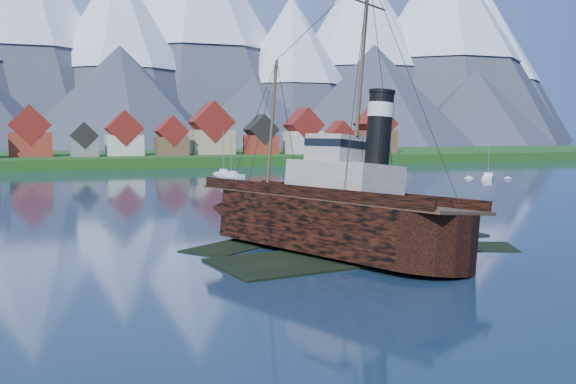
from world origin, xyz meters
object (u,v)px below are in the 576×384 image
object	(u,v)px
tugboat_wreck	(318,213)
sailboat_e	(231,175)
sailboat_d	(488,178)
sailboat_f	(223,174)

from	to	relation	value
tugboat_wreck	sailboat_e	distance (m)	93.72
sailboat_d	sailboat_e	xyz separation A→B (m)	(-52.01, 27.38, -0.03)
sailboat_e	sailboat_d	bearing A→B (deg)	-42.40
sailboat_d	tugboat_wreck	bearing A→B (deg)	-94.54
tugboat_wreck	sailboat_e	size ratio (longest dim) A/B	3.11
tugboat_wreck	sailboat_e	world-z (taller)	tugboat_wreck
sailboat_f	sailboat_d	bearing A→B (deg)	-21.06
sailboat_d	sailboat_e	world-z (taller)	sailboat_d
sailboat_f	tugboat_wreck	bearing A→B (deg)	-88.10
sailboat_e	tugboat_wreck	bearing A→B (deg)	-115.19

